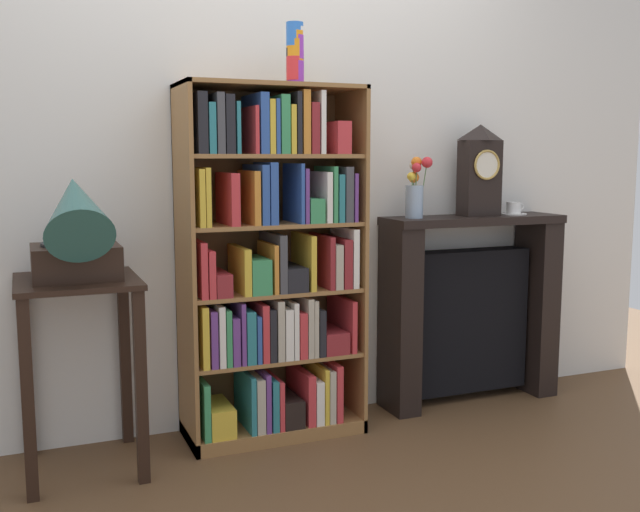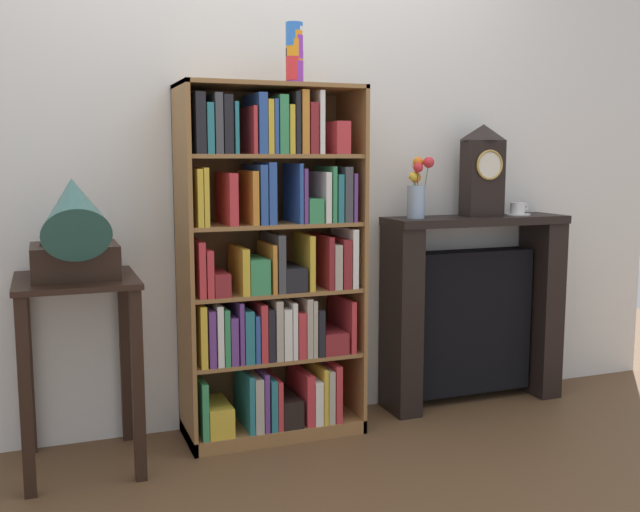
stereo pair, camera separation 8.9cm
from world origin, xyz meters
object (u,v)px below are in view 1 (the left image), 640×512
(bookshelf, at_px, (271,276))
(cup_stack, at_px, (295,54))
(flower_vase, at_px, (415,189))
(gramophone, at_px, (76,229))
(mantel_clock, at_px, (480,170))
(fireplace_mantel, at_px, (469,310))
(side_table_left, at_px, (79,333))
(teacup_with_saucer, at_px, (514,209))

(bookshelf, relative_size, cup_stack, 6.00)
(flower_vase, bearing_deg, bookshelf, -175.89)
(gramophone, bearing_deg, cup_stack, 7.62)
(cup_stack, distance_m, mantel_clock, 1.13)
(gramophone, xyz_separation_m, fireplace_mantel, (1.91, 0.22, -0.51))
(fireplace_mantel, bearing_deg, flower_vase, -176.96)
(cup_stack, distance_m, gramophone, 1.17)
(bookshelf, relative_size, mantel_clock, 3.44)
(side_table_left, bearing_deg, cup_stack, 2.43)
(cup_stack, xyz_separation_m, gramophone, (-0.93, -0.12, -0.70))
(gramophone, relative_size, flower_vase, 1.71)
(fireplace_mantel, bearing_deg, cup_stack, -174.22)
(side_table_left, bearing_deg, flower_vase, 4.39)
(gramophone, distance_m, flower_vase, 1.59)
(cup_stack, xyz_separation_m, side_table_left, (-0.93, -0.04, -1.12))
(cup_stack, bearing_deg, side_table_left, -177.57)
(cup_stack, distance_m, side_table_left, 1.46)
(side_table_left, relative_size, flower_vase, 2.64)
(cup_stack, bearing_deg, teacup_with_saucer, 3.67)
(cup_stack, height_order, mantel_clock, cup_stack)
(bookshelf, relative_size, fireplace_mantel, 1.63)
(gramophone, xyz_separation_m, mantel_clock, (1.94, 0.20, 0.20))
(cup_stack, bearing_deg, flower_vase, 7.19)
(gramophone, bearing_deg, fireplace_mantel, 6.68)
(flower_vase, bearing_deg, side_table_left, -175.61)
(mantel_clock, distance_m, flower_vase, 0.37)
(fireplace_mantel, xyz_separation_m, mantel_clock, (0.03, -0.02, 0.71))
(cup_stack, relative_size, gramophone, 0.52)
(fireplace_mantel, bearing_deg, side_table_left, -175.85)
(side_table_left, relative_size, gramophone, 1.55)
(bookshelf, bearing_deg, gramophone, -169.55)
(mantel_clock, bearing_deg, fireplace_mantel, 140.36)
(side_table_left, xyz_separation_m, fireplace_mantel, (1.91, 0.14, -0.09))
(bookshelf, height_order, flower_vase, bookshelf)
(cup_stack, xyz_separation_m, mantel_clock, (1.01, 0.08, -0.50))
(mantel_clock, relative_size, teacup_with_saucer, 3.38)
(side_table_left, bearing_deg, teacup_with_saucer, 3.13)
(gramophone, distance_m, mantel_clock, 1.96)
(bookshelf, height_order, gramophone, bookshelf)
(gramophone, height_order, flower_vase, gramophone)
(flower_vase, height_order, teacup_with_saucer, flower_vase)
(gramophone, distance_m, teacup_with_saucer, 2.16)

